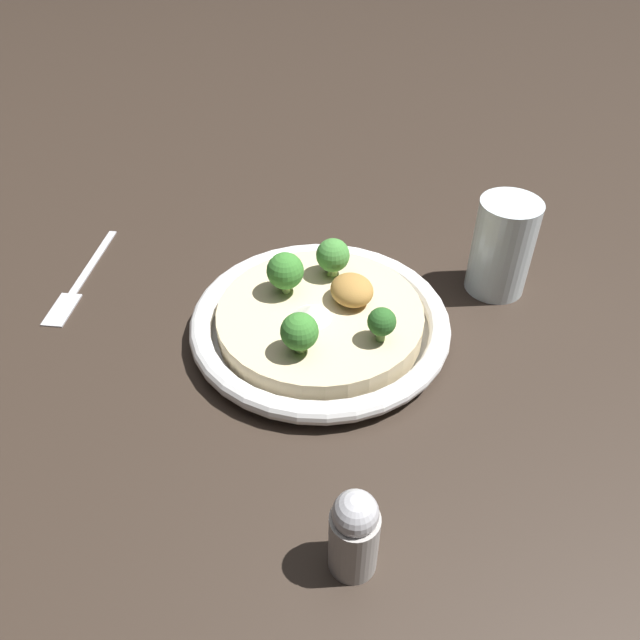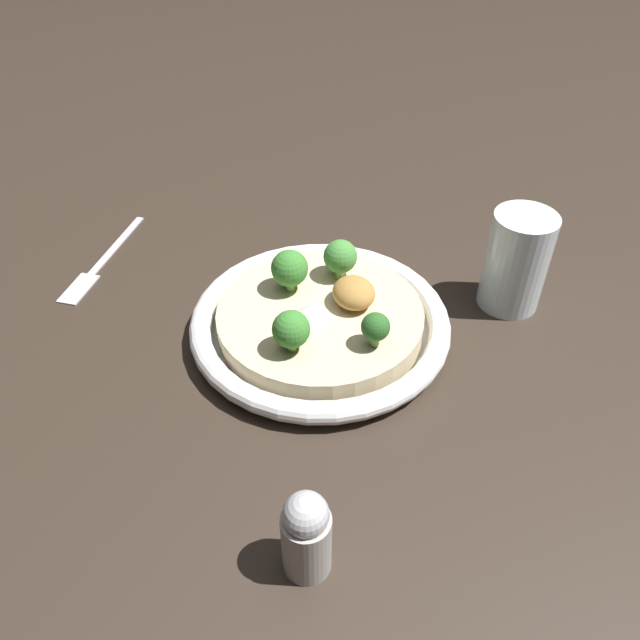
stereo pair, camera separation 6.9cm
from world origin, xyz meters
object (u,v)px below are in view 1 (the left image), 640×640
(broccoli_back_right, at_px, (382,322))
(risotto_bowl, at_px, (320,322))
(drinking_glass, at_px, (502,247))
(broccoli_front_left, at_px, (285,271))
(broccoli_front_right, at_px, (299,332))
(fork_utensil, at_px, (78,285))
(pepper_shaker, at_px, (354,533))
(broccoli_left, at_px, (333,256))

(broccoli_back_right, bearing_deg, risotto_bowl, -152.12)
(drinking_glass, bearing_deg, broccoli_front_left, -102.99)
(broccoli_front_right, bearing_deg, fork_utensil, -143.70)
(broccoli_back_right, height_order, drinking_glass, drinking_glass)
(broccoli_front_left, height_order, pepper_shaker, pepper_shaker)
(broccoli_left, bearing_deg, broccoli_back_right, -2.05)
(risotto_bowl, height_order, broccoli_left, broccoli_left)
(fork_utensil, bearing_deg, risotto_bowl, 80.02)
(broccoli_back_right, relative_size, pepper_shaker, 0.44)
(drinking_glass, bearing_deg, broccoli_back_right, -73.63)
(broccoli_left, xyz_separation_m, broccoli_front_right, (0.10, -0.09, 0.00))
(drinking_glass, bearing_deg, pepper_shaker, -52.77)
(drinking_glass, xyz_separation_m, pepper_shaker, (0.25, -0.32, -0.02))
(drinking_glass, bearing_deg, broccoli_left, -108.92)
(broccoli_front_left, relative_size, broccoli_front_right, 1.08)
(risotto_bowl, distance_m, fork_utensil, 0.31)
(broccoli_front_left, relative_size, broccoli_back_right, 1.27)
(risotto_bowl, bearing_deg, broccoli_back_right, 27.88)
(broccoli_left, distance_m, drinking_glass, 0.20)
(broccoli_front_right, bearing_deg, broccoli_front_left, 165.45)
(broccoli_front_right, bearing_deg, broccoli_back_right, 76.97)
(risotto_bowl, relative_size, broccoli_back_right, 7.33)
(broccoli_front_left, distance_m, drinking_glass, 0.26)
(risotto_bowl, xyz_separation_m, broccoli_front_right, (0.05, -0.05, 0.04))
(pepper_shaker, bearing_deg, broccoli_back_right, 145.66)
(risotto_bowl, relative_size, pepper_shaker, 3.25)
(broccoli_left, bearing_deg, risotto_bowl, -37.79)
(risotto_bowl, xyz_separation_m, broccoli_left, (-0.05, 0.04, 0.04))
(broccoli_back_right, height_order, fork_utensil, broccoli_back_right)
(broccoli_back_right, relative_size, broccoli_front_right, 0.85)
(broccoli_front_left, height_order, fork_utensil, broccoli_front_left)
(broccoli_left, distance_m, broccoli_front_right, 0.14)
(broccoli_front_left, xyz_separation_m, fork_utensil, (-0.16, -0.21, -0.06))
(broccoli_left, height_order, fork_utensil, broccoli_left)
(broccoli_front_left, distance_m, broccoli_left, 0.06)
(broccoli_front_left, bearing_deg, broccoli_left, 96.41)
(broccoli_front_left, height_order, broccoli_left, broccoli_front_left)
(broccoli_front_right, height_order, pepper_shaker, pepper_shaker)
(broccoli_front_left, height_order, broccoli_back_right, broccoli_front_left)
(broccoli_left, height_order, broccoli_back_right, broccoli_left)
(broccoli_front_left, height_order, drinking_glass, drinking_glass)
(risotto_bowl, relative_size, broccoli_left, 6.19)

